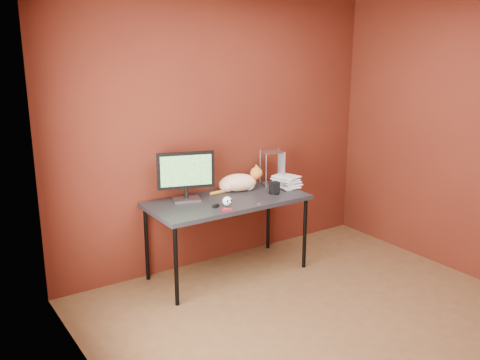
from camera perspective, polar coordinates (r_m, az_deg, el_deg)
room at (r=3.86m, az=11.46°, el=3.27°), size 3.52×3.52×2.61m
desk at (r=5.00m, az=-1.34°, el=-2.58°), size 1.50×0.70×0.75m
monitor at (r=4.89m, az=-5.78°, el=0.68°), size 0.51×0.23×0.46m
cat at (r=5.21m, az=-0.15°, el=-0.24°), size 0.54×0.31×0.25m
skull_mug at (r=4.77m, az=-1.36°, el=-2.26°), size 0.09×0.09×0.08m
speaker at (r=5.14m, az=3.69°, el=-0.89°), size 0.10×0.10×0.12m
book_stack at (r=5.21m, az=4.35°, el=5.73°), size 0.25×0.29×1.24m
wire_rack at (r=5.44m, az=3.47°, el=1.31°), size 0.24×0.21×0.35m
pocket_knife at (r=4.65m, az=-1.43°, el=-3.18°), size 0.09×0.06×0.02m
black_gadget at (r=4.74m, az=-2.59°, el=-2.78°), size 0.06×0.05×0.03m
washer at (r=4.83m, az=2.07°, el=-2.55°), size 0.04×0.04×0.00m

